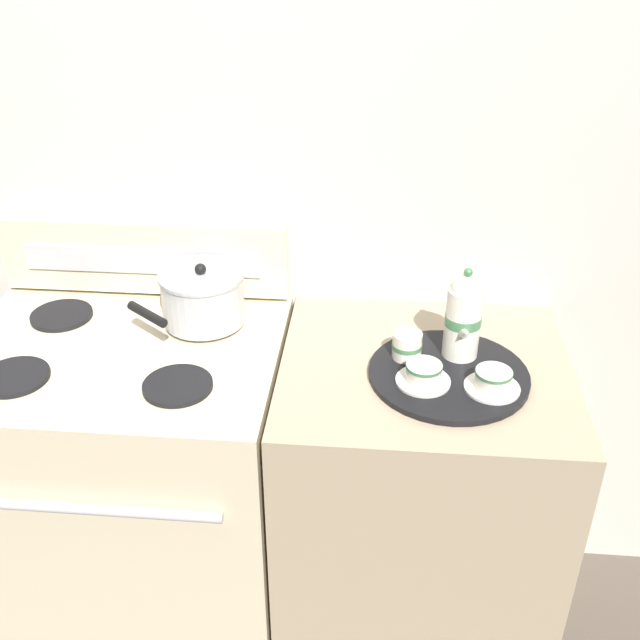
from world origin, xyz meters
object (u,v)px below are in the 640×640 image
(teapot, at_px, (463,316))
(stove, at_px, (139,490))
(saucepan, at_px, (202,297))
(serving_tray, at_px, (449,374))
(teacup_right, at_px, (493,380))
(creamer_jug, at_px, (407,345))
(teacup_left, at_px, (424,374))

(teapot, bearing_deg, stove, -177.80)
(stove, bearing_deg, saucepan, 36.35)
(stove, distance_m, serving_tray, 0.90)
(serving_tray, bearing_deg, teapot, 69.22)
(saucepan, bearing_deg, serving_tray, -16.68)
(teacup_right, relative_size, creamer_jug, 1.74)
(teacup_left, xyz_separation_m, creamer_jug, (-0.04, 0.10, 0.01))
(saucepan, relative_size, teapot, 1.26)
(teapot, xyz_separation_m, teacup_left, (-0.09, -0.12, -0.08))
(saucepan, height_order, creamer_jug, saucepan)
(teacup_right, bearing_deg, creamer_jug, 148.88)
(serving_tray, distance_m, creamer_jug, 0.11)
(stove, relative_size, creamer_jug, 13.05)
(teacup_left, height_order, teacup_right, same)
(teapot, bearing_deg, saucepan, 170.46)
(stove, xyz_separation_m, serving_tray, (0.78, -0.04, 0.45))
(teapot, bearing_deg, creamer_jug, -170.59)
(stove, height_order, teacup_right, teacup_right)
(serving_tray, distance_m, teacup_left, 0.08)
(saucepan, relative_size, teacup_left, 2.33)
(teacup_right, distance_m, creamer_jug, 0.21)
(saucepan, height_order, teacup_right, saucepan)
(teapot, xyz_separation_m, creamer_jug, (-0.12, -0.02, -0.07))
(saucepan, bearing_deg, teacup_left, -22.63)
(stove, xyz_separation_m, saucepan, (0.18, 0.14, 0.52))
(creamer_jug, bearing_deg, teapot, 9.41)
(serving_tray, distance_m, teacup_right, 0.11)
(serving_tray, bearing_deg, teacup_left, -142.59)
(teacup_left, bearing_deg, serving_tray, 37.41)
(serving_tray, relative_size, teapot, 1.61)
(serving_tray, xyz_separation_m, teacup_right, (0.09, -0.06, 0.03))
(stove, bearing_deg, creamer_jug, 0.91)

